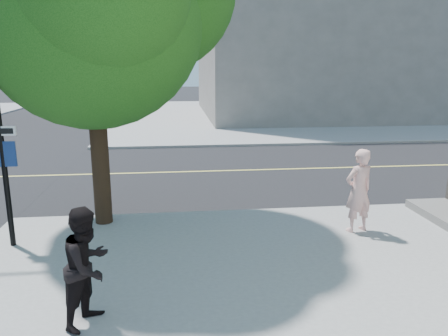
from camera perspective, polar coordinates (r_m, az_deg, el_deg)
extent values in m
plane|color=black|center=(10.85, -21.07, -6.53)|extent=(140.00, 140.00, 0.00)
cube|color=black|center=(15.07, -16.91, -0.81)|extent=(140.00, 9.00, 0.01)
cube|color=gray|center=(33.35, 12.42, 6.94)|extent=(29.00, 25.00, 0.12)
cube|color=slate|center=(34.00, 13.60, 18.93)|extent=(18.00, 16.00, 14.00)
imported|color=beige|center=(9.40, 17.25, -2.85)|extent=(0.74, 0.59, 1.76)
imported|color=black|center=(6.13, -17.46, -12.17)|extent=(0.90, 0.98, 1.63)
cylinder|color=black|center=(9.65, -16.11, 3.74)|extent=(0.38, 0.38, 3.76)
sphere|color=#225917|center=(9.59, -17.10, 18.69)|extent=(4.60, 4.60, 4.60)
cylinder|color=black|center=(9.01, -27.04, 1.66)|extent=(0.10, 0.10, 3.61)
cube|color=white|center=(8.90, -27.07, 4.35)|extent=(0.47, 0.04, 0.17)
cube|color=navy|center=(8.97, -26.78, 1.65)|extent=(0.39, 0.04, 0.47)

